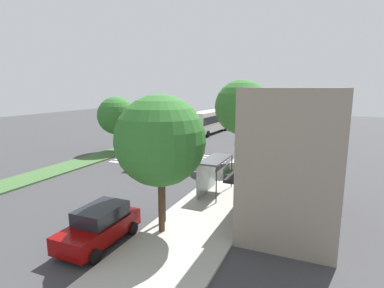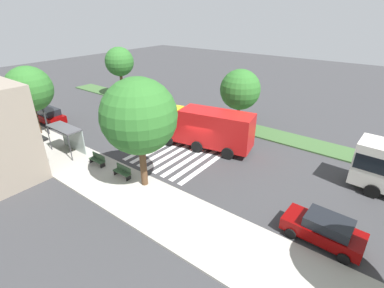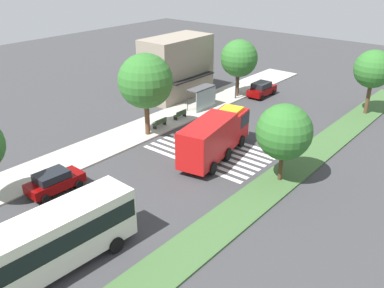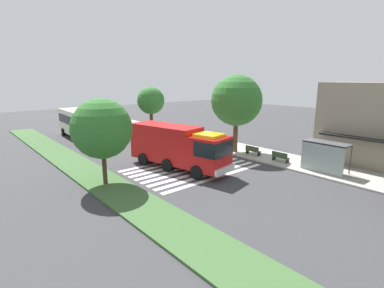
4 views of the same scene
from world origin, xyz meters
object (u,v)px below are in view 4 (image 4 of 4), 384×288
object	(u,v)px
parked_car_west	(154,132)
bench_near_shelter	(280,157)
transit_bus	(81,123)
sidewalk_tree_far_west	(151,101)
sidewalk_tree_west	(237,101)
fire_truck	(180,146)
bus_stop_shelter	(324,151)
median_tree_far_west	(102,129)
bench_west_of_shelter	(253,150)

from	to	relation	value
parked_car_west	bench_near_shelter	size ratio (longest dim) A/B	2.70
transit_bus	sidewalk_tree_far_west	world-z (taller)	sidewalk_tree_far_west
bench_near_shelter	sidewalk_tree_west	bearing A→B (deg)	-176.46
transit_bus	fire_truck	bearing A→B (deg)	-171.75
bus_stop_shelter	parked_car_west	bearing A→B (deg)	-173.30
bench_near_shelter	median_tree_far_west	bearing A→B (deg)	-108.99
fire_truck	sidewalk_tree_west	xyz separation A→B (m)	(-0.59, 7.87, 3.42)
median_tree_far_west	sidewalk_tree_far_west	bearing A→B (deg)	138.42
transit_bus	sidewalk_tree_west	distance (m)	20.42
bench_west_of_shelter	sidewalk_tree_west	world-z (taller)	sidewalk_tree_west
sidewalk_tree_far_west	median_tree_far_west	world-z (taller)	sidewalk_tree_far_west
transit_bus	bench_near_shelter	world-z (taller)	transit_bus
fire_truck	sidewalk_tree_far_west	distance (m)	18.65
bench_near_shelter	sidewalk_tree_far_west	world-z (taller)	sidewalk_tree_far_west
bus_stop_shelter	sidewalk_tree_west	world-z (taller)	sidewalk_tree_west
sidewalk_tree_far_west	median_tree_far_west	size ratio (longest dim) A/B	1.03
parked_car_west	bench_west_of_shelter	xyz separation A→B (m)	(14.10, 2.52, -0.26)
fire_truck	parked_car_west	distance (m)	13.88
fire_truck	parked_car_west	world-z (taller)	fire_truck
sidewalk_tree_west	median_tree_far_west	xyz separation A→B (m)	(0.16, -14.46, -1.29)
bench_west_of_shelter	sidewalk_tree_far_west	world-z (taller)	sidewalk_tree_far_west
bus_stop_shelter	bench_near_shelter	bearing A→B (deg)	179.65
bench_west_of_shelter	sidewalk_tree_west	distance (m)	5.32
bench_near_shelter	median_tree_far_west	world-z (taller)	median_tree_far_west
parked_car_west	median_tree_far_west	size ratio (longest dim) A/B	0.70
fire_truck	median_tree_far_west	xyz separation A→B (m)	(-0.43, -6.59, 2.14)
sidewalk_tree_west	median_tree_far_west	world-z (taller)	sidewalk_tree_west
parked_car_west	sidewalk_tree_far_west	distance (m)	5.95
fire_truck	transit_bus	distance (m)	18.35
bench_near_shelter	parked_car_west	bearing A→B (deg)	-171.69
transit_bus	sidewalk_tree_west	bearing A→B (deg)	-148.70
fire_truck	bench_near_shelter	size ratio (longest dim) A/B	6.19
sidewalk_tree_far_west	median_tree_far_west	bearing A→B (deg)	-41.58
parked_car_west	sidewalk_tree_west	world-z (taller)	sidewalk_tree_west
fire_truck	median_tree_far_west	distance (m)	6.94
fire_truck	transit_bus	bearing A→B (deg)	174.50
fire_truck	sidewalk_tree_far_west	world-z (taller)	sidewalk_tree_far_west
bench_west_of_shelter	sidewalk_tree_west	xyz separation A→B (m)	(-2.08, -0.33, 4.89)
bus_stop_shelter	sidewalk_tree_west	size ratio (longest dim) A/B	0.44
sidewalk_tree_west	transit_bus	bearing A→B (deg)	-151.32
bus_stop_shelter	sidewalk_tree_far_west	size ratio (longest dim) A/B	0.55
transit_bus	sidewalk_tree_far_west	size ratio (longest dim) A/B	1.78
fire_truck	bus_stop_shelter	bearing A→B (deg)	32.22
sidewalk_tree_far_west	fire_truck	bearing A→B (deg)	-25.19
fire_truck	median_tree_far_west	bearing A→B (deg)	-104.89
bench_west_of_shelter	transit_bus	bearing A→B (deg)	-153.17
bench_west_of_shelter	sidewalk_tree_west	size ratio (longest dim) A/B	0.20
bus_stop_shelter	median_tree_far_west	distance (m)	17.48
bus_stop_shelter	bench_west_of_shelter	xyz separation A→B (m)	(-7.16, 0.02, -1.30)
transit_bus	median_tree_far_west	size ratio (longest dim) A/B	1.84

